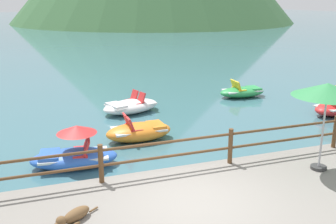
% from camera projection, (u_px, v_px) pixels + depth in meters
% --- Properties ---
extents(ground_plane, '(200.00, 200.00, 0.00)m').
position_uv_depth(ground_plane, '(57.00, 40.00, 44.68)').
color(ground_plane, '#3D6B75').
extents(dock_railing, '(23.92, 0.12, 0.95)m').
position_uv_depth(dock_railing, '(169.00, 151.00, 9.61)').
color(dock_railing, brown).
rests_on(dock_railing, promenade_dock).
extents(beach_umbrella, '(1.70, 1.70, 2.24)m').
position_uv_depth(beach_umbrella, '(328.00, 91.00, 9.36)').
color(beach_umbrella, '#B2B2B7').
rests_on(beach_umbrella, promenade_dock).
extents(dog_resting, '(0.94, 0.64, 0.26)m').
position_uv_depth(dog_resting, '(74.00, 216.00, 7.57)').
color(dog_resting, brown).
rests_on(dog_resting, promenade_dock).
extents(pedal_boat_1, '(2.78, 2.05, 0.86)m').
position_uv_depth(pedal_boat_1, '(130.00, 106.00, 16.19)').
color(pedal_boat_1, white).
rests_on(pedal_boat_1, ground).
extents(pedal_boat_4, '(2.56, 1.48, 1.21)m').
position_uv_depth(pedal_boat_4, '(74.00, 154.00, 10.96)').
color(pedal_boat_4, blue).
rests_on(pedal_boat_4, ground).
extents(pedal_boat_5, '(2.26, 1.25, 0.90)m').
position_uv_depth(pedal_boat_5, '(139.00, 131.00, 13.03)').
color(pedal_boat_5, orange).
rests_on(pedal_boat_5, ground).
extents(pedal_boat_6, '(2.30, 1.19, 0.83)m').
position_uv_depth(pedal_boat_6, '(242.00, 92.00, 18.75)').
color(pedal_boat_6, green).
rests_on(pedal_boat_6, ground).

